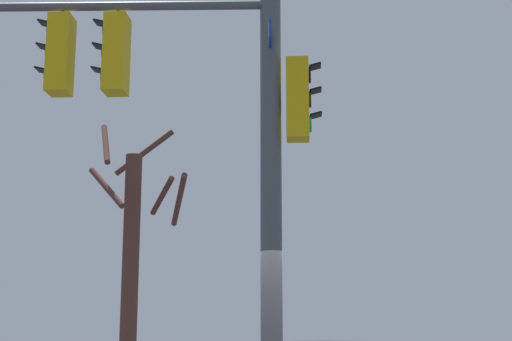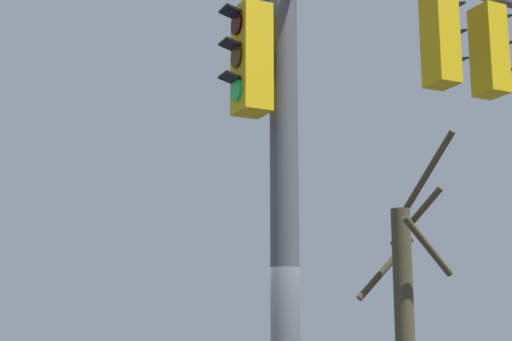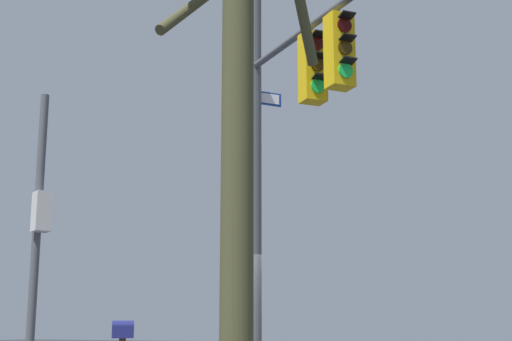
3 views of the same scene
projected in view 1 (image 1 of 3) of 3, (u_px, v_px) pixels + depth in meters
main_signal_pole_assembly at (229, 63)px, 9.84m from camera, size 3.60×4.93×9.15m
bare_tree_corner at (132, 259)px, 15.31m from camera, size 2.24×2.34×5.87m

